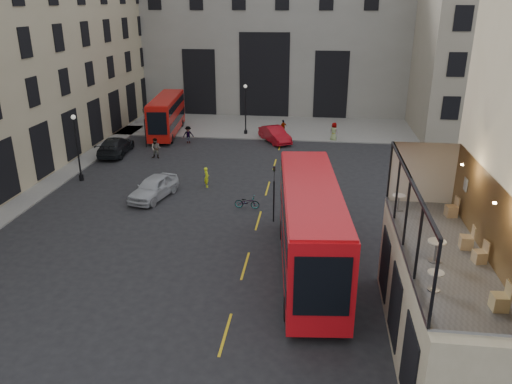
# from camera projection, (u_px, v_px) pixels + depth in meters

# --- Properties ---
(ground) EXTENTS (140.00, 140.00, 0.00)m
(ground) POSITION_uv_depth(u_px,v_px,m) (271.00, 338.00, 21.35)
(ground) COLOR black
(ground) RESTS_ON ground
(host_frontage) EXTENTS (3.00, 11.00, 4.50)m
(host_frontage) POSITION_uv_depth(u_px,v_px,m) (435.00, 304.00, 19.79)
(host_frontage) COLOR #BDAF8E
(host_frontage) RESTS_ON ground
(cafe_floor) EXTENTS (3.00, 10.00, 0.10)m
(cafe_floor) POSITION_uv_depth(u_px,v_px,m) (443.00, 252.00, 18.96)
(cafe_floor) COLOR slate
(cafe_floor) RESTS_ON host_frontage
(gateway) EXTENTS (35.00, 10.60, 18.00)m
(gateway) POSITION_uv_depth(u_px,v_px,m) (269.00, 35.00, 62.96)
(gateway) COLOR gray
(gateway) RESTS_ON ground
(building_right) EXTENTS (16.60, 18.60, 20.00)m
(building_right) POSITION_uv_depth(u_px,v_px,m) (498.00, 32.00, 52.30)
(building_right) COLOR gray
(building_right) RESTS_ON ground
(pavement_far) EXTENTS (40.00, 12.00, 0.12)m
(pavement_far) POSITION_uv_depth(u_px,v_px,m) (251.00, 125.00, 57.19)
(pavement_far) COLOR slate
(pavement_far) RESTS_ON ground
(traffic_light_near) EXTENTS (0.16, 0.20, 3.80)m
(traffic_light_near) POSITION_uv_depth(u_px,v_px,m) (274.00, 187.00, 31.70)
(traffic_light_near) COLOR black
(traffic_light_near) RESTS_ON ground
(traffic_light_far) EXTENTS (0.16, 0.20, 3.80)m
(traffic_light_far) POSITION_uv_depth(u_px,v_px,m) (145.00, 123.00, 48.12)
(traffic_light_far) COLOR black
(traffic_light_far) RESTS_ON ground
(street_lamp_a) EXTENTS (0.36, 0.36, 5.33)m
(street_lamp_a) POSITION_uv_depth(u_px,v_px,m) (78.00, 152.00, 39.10)
(street_lamp_a) COLOR black
(street_lamp_a) RESTS_ON ground
(street_lamp_b) EXTENTS (0.36, 0.36, 5.33)m
(street_lamp_b) POSITION_uv_depth(u_px,v_px,m) (246.00, 113.00, 52.65)
(street_lamp_b) COLOR black
(street_lamp_b) RESTS_ON ground
(bus_near) EXTENTS (3.97, 12.47, 4.89)m
(bus_near) POSITION_uv_depth(u_px,v_px,m) (310.00, 225.00, 25.55)
(bus_near) COLOR red
(bus_near) RESTS_ON ground
(bus_far) EXTENTS (3.40, 10.28, 4.03)m
(bus_far) POSITION_uv_depth(u_px,v_px,m) (167.00, 114.00, 52.78)
(bus_far) COLOR #B3110C
(bus_far) RESTS_ON ground
(car_a) EXTENTS (2.99, 5.12, 1.64)m
(car_a) POSITION_uv_depth(u_px,v_px,m) (154.00, 187.00, 36.13)
(car_a) COLOR #A9ACB2
(car_a) RESTS_ON ground
(car_b) EXTENTS (3.84, 4.94, 1.57)m
(car_b) POSITION_uv_depth(u_px,v_px,m) (275.00, 135.00, 50.45)
(car_b) COLOR maroon
(car_b) RESTS_ON ground
(car_c) EXTENTS (2.71, 5.77, 1.63)m
(car_c) POSITION_uv_depth(u_px,v_px,m) (115.00, 146.00, 46.40)
(car_c) COLOR black
(car_c) RESTS_ON ground
(bicycle) EXTENTS (1.75, 0.67, 0.90)m
(bicycle) POSITION_uv_depth(u_px,v_px,m) (247.00, 202.00, 34.47)
(bicycle) COLOR gray
(bicycle) RESTS_ON ground
(cyclist) EXTENTS (0.53, 0.66, 1.58)m
(cyclist) POSITION_uv_depth(u_px,v_px,m) (207.00, 177.00, 38.33)
(cyclist) COLOR #DCEE19
(cyclist) RESTS_ON ground
(pedestrian_a) EXTENTS (0.93, 0.74, 1.86)m
(pedestrian_a) POSITION_uv_depth(u_px,v_px,m) (156.00, 148.00, 45.24)
(pedestrian_a) COLOR gray
(pedestrian_a) RESTS_ON ground
(pedestrian_b) EXTENTS (1.28, 1.01, 1.73)m
(pedestrian_b) POSITION_uv_depth(u_px,v_px,m) (188.00, 135.00, 50.06)
(pedestrian_b) COLOR gray
(pedestrian_b) RESTS_ON ground
(pedestrian_c) EXTENTS (0.93, 0.86, 1.54)m
(pedestrian_c) POSITION_uv_depth(u_px,v_px,m) (283.00, 127.00, 53.49)
(pedestrian_c) COLOR gray
(pedestrian_c) RESTS_ON ground
(pedestrian_d) EXTENTS (1.10, 1.02, 1.89)m
(pedestrian_d) POSITION_uv_depth(u_px,v_px,m) (334.00, 132.00, 50.84)
(pedestrian_d) COLOR gray
(pedestrian_d) RESTS_ON ground
(pedestrian_e) EXTENTS (0.50, 0.64, 1.55)m
(pedestrian_e) POSITION_uv_depth(u_px,v_px,m) (117.00, 147.00, 46.32)
(pedestrian_e) COLOR gray
(pedestrian_e) RESTS_ON ground
(cafe_table_near) EXTENTS (0.54, 0.54, 0.67)m
(cafe_table_near) POSITION_uv_depth(u_px,v_px,m) (435.00, 278.00, 16.26)
(cafe_table_near) COLOR beige
(cafe_table_near) RESTS_ON cafe_floor
(cafe_table_mid) EXTENTS (0.65, 0.65, 0.82)m
(cafe_table_mid) POSITION_uv_depth(u_px,v_px,m) (436.00, 248.00, 18.04)
(cafe_table_mid) COLOR silver
(cafe_table_mid) RESTS_ON cafe_floor
(cafe_table_far) EXTENTS (0.58, 0.58, 0.72)m
(cafe_table_far) POSITION_uv_depth(u_px,v_px,m) (399.00, 200.00, 22.50)
(cafe_table_far) COLOR silver
(cafe_table_far) RESTS_ON cafe_floor
(cafe_chair_a) EXTENTS (0.50, 0.50, 0.95)m
(cafe_chair_a) POSITION_uv_depth(u_px,v_px,m) (500.00, 301.00, 15.29)
(cafe_chair_a) COLOR tan
(cafe_chair_a) RESTS_ON cafe_floor
(cafe_chair_b) EXTENTS (0.50, 0.50, 0.85)m
(cafe_chair_b) POSITION_uv_depth(u_px,v_px,m) (480.00, 256.00, 18.07)
(cafe_chair_b) COLOR tan
(cafe_chair_b) RESTS_ON cafe_floor
(cafe_chair_c) EXTENTS (0.49, 0.49, 0.93)m
(cafe_chair_c) POSITION_uv_depth(u_px,v_px,m) (467.00, 241.00, 19.09)
(cafe_chair_c) COLOR tan
(cafe_chair_c) RESTS_ON cafe_floor
(cafe_chair_d) EXTENTS (0.52, 0.52, 0.93)m
(cafe_chair_d) POSITION_uv_depth(u_px,v_px,m) (452.00, 210.00, 21.91)
(cafe_chair_d) COLOR tan
(cafe_chair_d) RESTS_ON cafe_floor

